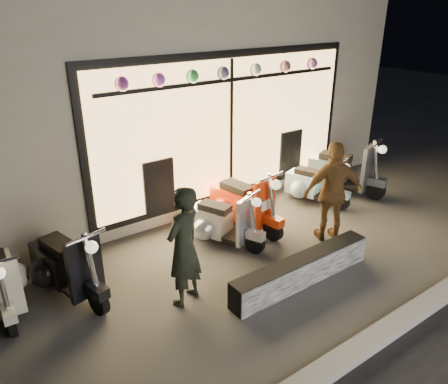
# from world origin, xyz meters

# --- Properties ---
(ground) EXTENTS (40.00, 40.00, 0.00)m
(ground) POSITION_xyz_m (0.00, 0.00, 0.00)
(ground) COLOR #383533
(ground) RESTS_ON ground
(kerb) EXTENTS (40.00, 0.25, 0.12)m
(kerb) POSITION_xyz_m (0.00, -2.00, 0.06)
(kerb) COLOR slate
(kerb) RESTS_ON ground
(shop_building) EXTENTS (10.20, 6.23, 4.20)m
(shop_building) POSITION_xyz_m (0.00, 4.98, 2.10)
(shop_building) COLOR beige
(shop_building) RESTS_ON ground
(graffiti_barrier) EXTENTS (2.35, 0.28, 0.40)m
(graffiti_barrier) POSITION_xyz_m (0.13, -0.65, 0.20)
(graffiti_barrier) COLOR black
(graffiti_barrier) RESTS_ON ground
(scooter_silver) EXTENTS (0.76, 1.29, 0.94)m
(scooter_silver) POSITION_xyz_m (-0.17, 0.97, 0.38)
(scooter_silver) COLOR black
(scooter_silver) RESTS_ON ground
(scooter_red) EXTENTS (0.62, 1.51, 1.07)m
(scooter_red) POSITION_xyz_m (0.48, 1.24, 0.43)
(scooter_red) COLOR black
(scooter_red) RESTS_ON ground
(scooter_black) EXTENTS (0.68, 1.47, 1.04)m
(scooter_black) POSITION_xyz_m (-2.58, 1.10, 0.42)
(scooter_black) COLOR black
(scooter_black) RESTS_ON ground
(scooter_cream) EXTENTS (0.46, 1.31, 0.94)m
(scooter_cream) POSITION_xyz_m (-3.35, 1.26, 0.38)
(scooter_cream) COLOR black
(scooter_cream) RESTS_ON ground
(scooter_blue) EXTENTS (0.68, 1.28, 0.92)m
(scooter_blue) POSITION_xyz_m (2.22, 1.23, 0.37)
(scooter_blue) COLOR black
(scooter_blue) RESTS_ON ground
(scooter_grey) EXTENTS (0.87, 1.56, 1.12)m
(scooter_grey) POSITION_xyz_m (3.04, 1.27, 0.45)
(scooter_grey) COLOR black
(scooter_grey) RESTS_ON ground
(man) EXTENTS (0.70, 0.59, 1.62)m
(man) POSITION_xyz_m (-1.39, -0.05, 0.81)
(man) COLOR black
(man) RESTS_ON ground
(woman) EXTENTS (1.05, 0.78, 1.66)m
(woman) POSITION_xyz_m (1.40, -0.02, 0.83)
(woman) COLOR brown
(woman) RESTS_ON ground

